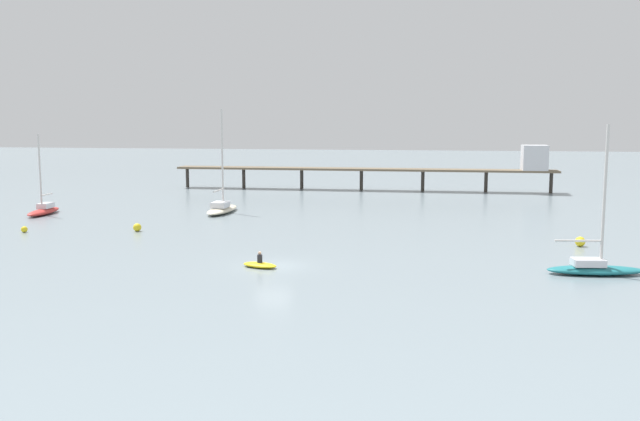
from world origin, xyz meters
name	(u,v)px	position (x,y,z in m)	size (l,w,h in m)	color
ground_plane	(273,266)	(0.00, 0.00, 0.00)	(400.00, 400.00, 0.00)	gray
pier	(428,165)	(9.75, 54.31, 3.79)	(56.00, 4.07, 6.79)	brown
sailboat_teal	(595,266)	(21.61, 1.25, 0.59)	(6.57, 2.70, 9.89)	#1E727A
sailboat_red	(44,209)	(-31.10, 21.62, 0.59)	(2.18, 6.37, 8.76)	red
sailboat_cream	(222,207)	(-12.42, 26.42, 0.63)	(2.36, 7.97, 11.44)	beige
dinghy_yellow	(260,264)	(-0.80, -0.52, 0.21)	(2.81, 1.87, 1.14)	yellow
mooring_buoy_inner	(580,242)	(22.72, 11.73, 0.41)	(0.81, 0.81, 0.81)	yellow
mooring_buoy_mid	(137,227)	(-16.02, 12.63, 0.38)	(0.75, 0.75, 0.75)	yellow
mooring_buoy_near	(24,229)	(-25.95, 10.27, 0.29)	(0.58, 0.58, 0.58)	yellow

